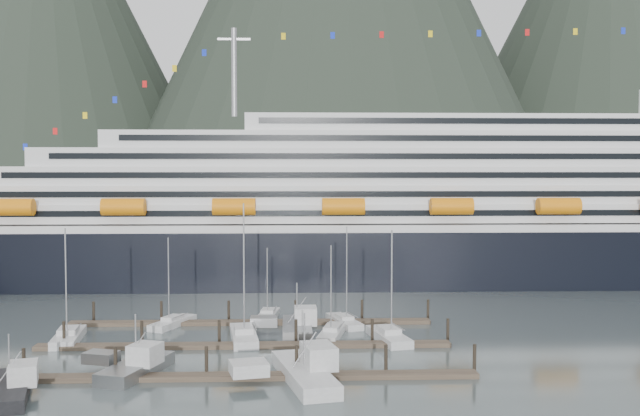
# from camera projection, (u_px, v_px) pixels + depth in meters

# --- Properties ---
(ground) EXTENTS (1600.00, 1600.00, 0.00)m
(ground) POSITION_uv_depth(u_px,v_px,m) (287.00, 353.00, 83.85)
(ground) COLOR #4F5C5D
(ground) RESTS_ON ground
(mountains) EXTENTS (870.00, 440.00, 420.00)m
(mountains) POSITION_uv_depth(u_px,v_px,m) (351.00, 8.00, 664.56)
(mountains) COLOR #222D22
(mountains) RESTS_ON ground
(cruise_ship) EXTENTS (210.00, 30.40, 50.30)m
(cruise_ship) POSITION_uv_depth(u_px,v_px,m) (451.00, 215.00, 139.15)
(cruise_ship) COLOR black
(cruise_ship) RESTS_ON ground
(dock_near) EXTENTS (48.18, 2.28, 3.20)m
(dock_near) POSITION_uv_depth(u_px,v_px,m) (237.00, 376.00, 73.73)
(dock_near) COLOR #43342B
(dock_near) RESTS_ON ground
(dock_mid) EXTENTS (48.18, 2.28, 3.20)m
(dock_mid) POSITION_uv_depth(u_px,v_px,m) (245.00, 345.00, 86.71)
(dock_mid) COLOR #43342B
(dock_mid) RESTS_ON ground
(dock_far) EXTENTS (48.18, 2.28, 3.20)m
(dock_far) POSITION_uv_depth(u_px,v_px,m) (251.00, 322.00, 99.68)
(dock_far) COLOR #43342B
(dock_far) RESTS_ON ground
(sailboat_a) EXTENTS (3.96, 10.01, 14.25)m
(sailboat_a) POSITION_uv_depth(u_px,v_px,m) (68.00, 338.00, 89.71)
(sailboat_a) COLOR #B6B6B6
(sailboat_a) RESTS_ON ground
(sailboat_b) EXTENTS (4.22, 11.35, 17.17)m
(sailboat_b) POSITION_uv_depth(u_px,v_px,m) (244.00, 336.00, 90.38)
(sailboat_b) COLOR #B6B6B6
(sailboat_b) RESTS_ON ground
(sailboat_d) EXTENTS (4.33, 10.05, 11.76)m
(sailboat_d) POSITION_uv_depth(u_px,v_px,m) (332.00, 333.00, 92.44)
(sailboat_d) COLOR #B6B6B6
(sailboat_d) RESTS_ON ground
(sailboat_e) EXTENTS (5.41, 8.87, 12.15)m
(sailboat_e) POSITION_uv_depth(u_px,v_px,m) (173.00, 323.00, 98.50)
(sailboat_e) COLOR #B6B6B6
(sailboat_e) RESTS_ON ground
(sailboat_f) EXTENTS (3.13, 8.07, 10.29)m
(sailboat_f) POSITION_uv_depth(u_px,v_px,m) (268.00, 316.00, 103.43)
(sailboat_f) COLOR #B6B6B6
(sailboat_f) RESTS_ON ground
(sailboat_g) EXTENTS (4.61, 9.20, 13.51)m
(sailboat_g) POSITION_uv_depth(u_px,v_px,m) (344.00, 322.00, 99.32)
(sailboat_g) COLOR #B6B6B6
(sailboat_g) RESTS_ON ground
(sailboat_h) EXTENTS (4.74, 10.07, 13.97)m
(sailboat_h) POSITION_uv_depth(u_px,v_px,m) (389.00, 337.00, 90.02)
(sailboat_h) COLOR #B6B6B6
(sailboat_h) RESTS_ON ground
(trawler_a) EXTENTS (9.13, 11.96, 6.30)m
(trawler_a) POSITION_uv_depth(u_px,v_px,m) (8.00, 388.00, 67.88)
(trawler_a) COLOR black
(trawler_a) RESTS_ON ground
(trawler_b) EXTENTS (8.86, 10.96, 6.75)m
(trawler_b) POSITION_uv_depth(u_px,v_px,m) (135.00, 366.00, 75.16)
(trawler_b) COLOR gray
(trawler_b) RESTS_ON ground
(trawler_c) EXTENTS (10.80, 14.87, 7.37)m
(trawler_c) POSITION_uv_depth(u_px,v_px,m) (303.00, 372.00, 72.93)
(trawler_c) COLOR #B6B6B6
(trawler_c) RESTS_ON ground
(trawler_e) EXTENTS (8.31, 10.91, 7.07)m
(trawler_e) POSITION_uv_depth(u_px,v_px,m) (296.00, 326.00, 93.97)
(trawler_e) COLOR gray
(trawler_e) RESTS_ON ground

